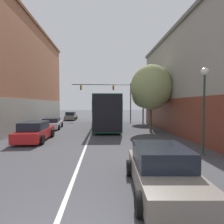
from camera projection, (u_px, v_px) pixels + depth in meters
name	position (u px, v px, depth m)	size (l,w,h in m)	color
lane_center_line	(92.00, 130.00, 18.32)	(0.14, 43.15, 0.01)	silver
building_left_brick	(0.00, 75.00, 20.60)	(9.28, 20.61, 12.09)	#A86647
building_right_storefront	(219.00, 81.00, 16.54)	(9.70, 18.28, 9.59)	#9E998E
bus	(107.00, 110.00, 20.87)	(3.10, 12.64, 3.60)	#145133
hatchback_foreground	(162.00, 170.00, 5.40)	(2.16, 3.92, 1.35)	slate
parked_car_left_near	(71.00, 116.00, 29.98)	(1.98, 4.18, 1.39)	slate
parked_car_left_mid	(52.00, 123.00, 19.20)	(2.29, 4.12, 1.19)	silver
parked_car_left_far	(35.00, 132.00, 12.76)	(2.08, 4.39, 1.42)	red
traffic_signal_gantry	(113.00, 93.00, 29.82)	(10.07, 0.36, 6.33)	black
street_lamp	(204.00, 97.00, 9.04)	(0.39, 0.39, 4.56)	#233323
street_tree_near	(151.00, 87.00, 16.86)	(3.95, 3.56, 6.50)	brown
street_tree_far	(143.00, 95.00, 24.62)	(3.17, 2.85, 5.71)	#3D2D1E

